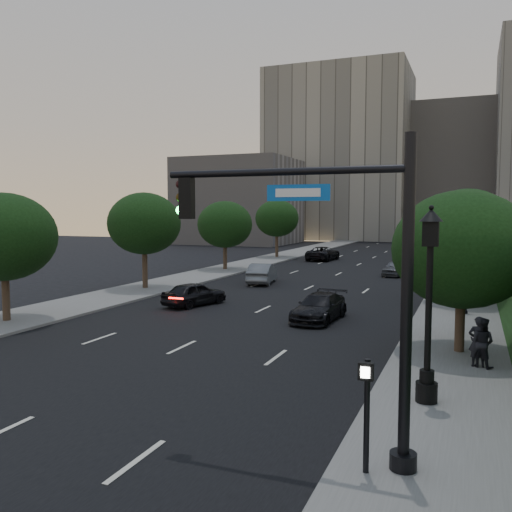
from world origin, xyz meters
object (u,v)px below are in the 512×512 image
at_px(pedestrian_a, 478,342).
at_px(pedestrian_b, 482,342).
at_px(street_lamp, 429,314).
at_px(sedan_far_right, 396,268).
at_px(traffic_signal_mast, 353,297).
at_px(sedan_near_right, 319,307).
at_px(sedan_mid_left, 262,273).
at_px(sedan_near_left, 194,294).
at_px(pedestrian_c, 464,297).
at_px(sedan_far_left, 323,253).

relative_size(pedestrian_a, pedestrian_b, 1.02).
relative_size(street_lamp, sedan_far_right, 1.44).
bearing_deg(sedan_far_right, street_lamp, -72.67).
height_order(traffic_signal_mast, sedan_near_right, traffic_signal_mast).
bearing_deg(sedan_near_right, sedan_mid_left, 126.22).
distance_m(pedestrian_a, pedestrian_b, 0.12).
xyz_separation_m(sedan_near_left, sedan_far_right, (8.86, 18.86, -0.03)).
bearing_deg(sedan_far_right, sedan_near_left, -106.82).
bearing_deg(street_lamp, pedestrian_a, 72.28).
height_order(sedan_mid_left, pedestrian_c, pedestrian_c).
xyz_separation_m(sedan_near_right, pedestrian_b, (7.39, -6.23, 0.33)).
distance_m(traffic_signal_mast, street_lamp, 4.60).
xyz_separation_m(street_lamp, sedan_mid_left, (-13.55, 22.22, -1.88)).
height_order(sedan_mid_left, sedan_near_right, sedan_mid_left).
bearing_deg(pedestrian_c, sedan_far_right, -66.62).
xyz_separation_m(sedan_mid_left, pedestrian_c, (14.30, -7.92, 0.28)).
bearing_deg(sedan_mid_left, traffic_signal_mast, 104.11).
relative_size(traffic_signal_mast, sedan_mid_left, 1.52).
height_order(street_lamp, sedan_near_right, street_lamp).
distance_m(sedan_mid_left, sedan_far_left, 20.09).
height_order(street_lamp, pedestrian_c, street_lamp).
bearing_deg(sedan_mid_left, sedan_far_right, -146.40).
xyz_separation_m(sedan_far_right, pedestrian_a, (6.21, -26.53, 0.35)).
bearing_deg(sedan_far_left, sedan_far_right, 132.22).
bearing_deg(traffic_signal_mast, pedestrian_b, 72.54).
relative_size(traffic_signal_mast, sedan_near_right, 1.52).
relative_size(sedan_mid_left, pedestrian_a, 2.64).
xyz_separation_m(sedan_near_right, sedan_far_right, (1.06, 20.30, -0.00)).
xyz_separation_m(sedan_mid_left, pedestrian_a, (14.90, -18.01, 0.26)).
relative_size(street_lamp, pedestrian_b, 3.30).
bearing_deg(sedan_near_left, street_lamp, 157.04).
bearing_deg(sedan_far_left, pedestrian_c, 121.42).
relative_size(traffic_signal_mast, street_lamp, 1.25).
height_order(traffic_signal_mast, street_lamp, traffic_signal_mast).
distance_m(sedan_far_left, pedestrian_a, 41.13).
xyz_separation_m(sedan_near_left, pedestrian_a, (15.07, -7.67, 0.33)).
xyz_separation_m(traffic_signal_mast, pedestrian_b, (2.68, 8.52, -2.67)).
height_order(sedan_far_left, sedan_near_right, sedan_far_left).
bearing_deg(street_lamp, pedestrian_b, 70.81).
bearing_deg(sedan_far_right, sedan_far_left, 137.20).
relative_size(sedan_mid_left, sedan_far_left, 0.84).
xyz_separation_m(sedan_far_left, pedestrian_c, (14.93, -28.01, 0.27)).
bearing_deg(pedestrian_a, sedan_near_right, -41.16).
bearing_deg(pedestrian_a, sedan_far_left, -68.39).
relative_size(pedestrian_a, pedestrian_c, 0.98).
bearing_deg(sedan_near_right, pedestrian_c, 33.31).
distance_m(sedan_near_left, sedan_far_left, 30.43).
height_order(traffic_signal_mast, sedan_mid_left, traffic_signal_mast).
bearing_deg(sedan_far_left, sedan_near_right, 107.90).
bearing_deg(sedan_near_left, sedan_near_right, -172.51).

